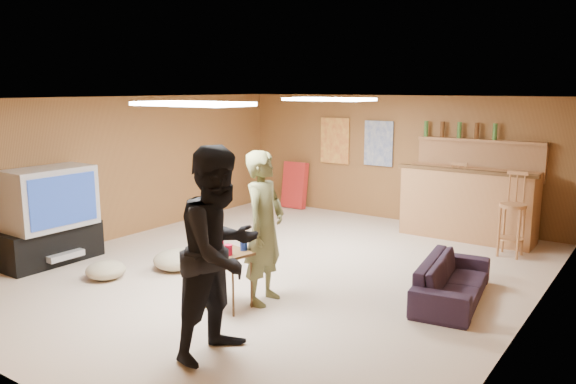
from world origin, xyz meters
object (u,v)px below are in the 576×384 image
Objects in this scene: person_black at (220,252)px; sofa at (452,280)px; person_olive at (264,228)px; bar_counter at (468,204)px; tray_table at (228,280)px; tv_body at (50,198)px.

sofa is at bearing -26.40° from person_black.
person_olive is at bearing 20.93° from person_black.
bar_counter is at bearing -5.24° from person_black.
bar_counter is at bearing 74.26° from tray_table.
tv_body is at bearing 101.46° from sofa.
tv_body is 0.55× the size of bar_counter.
person_black reaches higher than tray_table.
person_black is (0.43, -1.19, 0.09)m from person_olive.
tv_body reaches higher than bar_counter.
sofa is 2.48× the size of tray_table.
person_black is at bearing 144.02° from sofa.
person_black is 1.21m from tray_table.
tv_body is at bearing 90.73° from person_olive.
person_olive is 2.17m from sofa.
person_olive is 1.07× the size of sofa.
sofa is at bearing -75.73° from bar_counter.
person_olive is 2.66× the size of tray_table.
tray_table is at bearing -105.74° from bar_counter.
tray_table is (-1.90, -1.59, 0.09)m from sofa.
person_black reaches higher than tv_body.
bar_counter is (4.15, 4.45, -0.35)m from tv_body.
tray_table is (-0.64, 0.82, -0.62)m from person_black.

